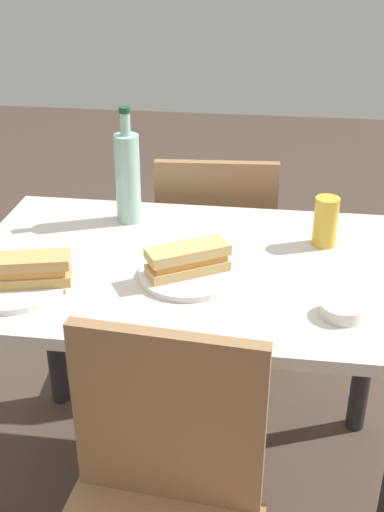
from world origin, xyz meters
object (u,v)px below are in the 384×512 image
object	(u,v)px
dining_table	(192,306)
olive_bowl	(342,310)
baguette_sandwich_far	(13,270)
plate_far	(16,286)
knife_far	(13,271)
water_bottle	(128,176)
beer_glass	(326,222)
baguette_sandwich_near	(187,259)
chair_far	(216,253)
plate_near	(187,275)
knife_near	(175,263)

from	to	relation	value
dining_table	olive_bowl	size ratio (longest dim) A/B	12.00
dining_table	baguette_sandwich_far	distance (m)	0.46
olive_bowl	plate_far	bearing A→B (deg)	178.91
knife_far	water_bottle	world-z (taller)	water_bottle
beer_glass	baguette_sandwich_near	bearing A→B (deg)	-146.09
plate_far	knife_far	size ratio (longest dim) A/B	1.30
baguette_sandwich_near	baguette_sandwich_far	world-z (taller)	same
dining_table	beer_glass	size ratio (longest dim) A/B	8.59
baguette_sandwich_near	baguette_sandwich_far	size ratio (longest dim) A/B	0.76
baguette_sandwich_near	dining_table	bearing A→B (deg)	88.27
knife_far	olive_bowl	size ratio (longest dim) A/B	1.90
baguette_sandwich_far	knife_far	xyz separation A→B (m)	(-0.02, 0.05, -0.03)
dining_table	olive_bowl	world-z (taller)	olive_bowl
chair_far	olive_bowl	bearing A→B (deg)	-65.20
plate_near	water_bottle	world-z (taller)	water_bottle
plate_far	beer_glass	distance (m)	0.79
baguette_sandwich_near	olive_bowl	size ratio (longest dim) A/B	2.16
plate_far	plate_near	bearing A→B (deg)	15.28
chair_far	baguette_sandwich_near	xyz separation A→B (m)	(-0.01, -0.63, 0.31)
chair_far	baguette_sandwich_far	xyz separation A→B (m)	(-0.39, -0.73, 0.31)
baguette_sandwich_near	water_bottle	distance (m)	0.37
plate_far	dining_table	bearing A→B (deg)	24.69
chair_far	plate_near	size ratio (longest dim) A/B	3.62
baguette_sandwich_near	water_bottle	world-z (taller)	water_bottle
knife_far	beer_glass	world-z (taller)	beer_glass
knife_near	knife_far	xyz separation A→B (m)	(-0.37, -0.09, 0.00)
knife_far	water_bottle	xyz separation A→B (m)	(0.20, 0.36, 0.11)
plate_near	knife_near	size ratio (longest dim) A/B	1.70
plate_near	knife_near	distance (m)	0.05
olive_bowl	baguette_sandwich_far	bearing A→B (deg)	178.91
dining_table	plate_near	size ratio (longest dim) A/B	4.84
chair_far	olive_bowl	distance (m)	0.87
chair_far	water_bottle	distance (m)	0.55
knife_far	knife_near	bearing A→B (deg)	14.03
chair_far	baguette_sandwich_near	size ratio (longest dim) A/B	4.15
olive_bowl	baguette_sandwich_near	bearing A→B (deg)	161.39
olive_bowl	knife_near	bearing A→B (deg)	158.13
chair_far	baguette_sandwich_near	distance (m)	0.70
dining_table	baguette_sandwich_near	size ratio (longest dim) A/B	5.56
chair_far	knife_near	size ratio (longest dim) A/B	6.16
beer_glass	knife_far	bearing A→B (deg)	-159.36
knife_near	water_bottle	size ratio (longest dim) A/B	0.42
knife_far	water_bottle	size ratio (longest dim) A/B	0.55
baguette_sandwich_far	baguette_sandwich_near	bearing A→B (deg)	15.28
olive_bowl	knife_far	bearing A→B (deg)	175.30
knife_near	baguette_sandwich_far	distance (m)	0.38
knife_near	plate_far	bearing A→B (deg)	-157.92
baguette_sandwich_far	beer_glass	xyz separation A→B (m)	(0.71, 0.33, 0.02)
knife_near	olive_bowl	world-z (taller)	olive_bowl
dining_table	knife_far	distance (m)	0.45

